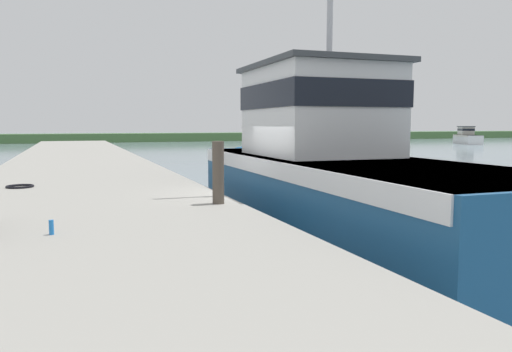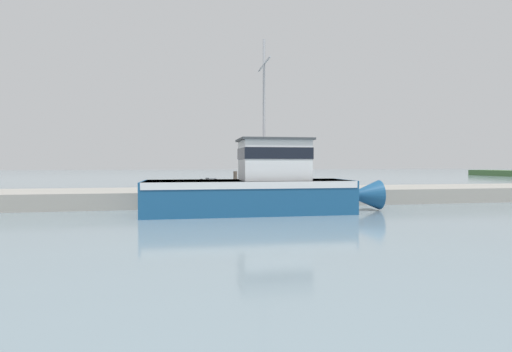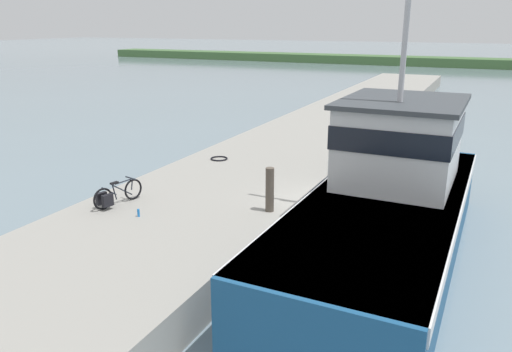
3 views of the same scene
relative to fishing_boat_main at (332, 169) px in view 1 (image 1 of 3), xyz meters
The scene contains 8 objects.
ground_plane 2.29m from the fishing_boat_main, 169.09° to the left, with size 320.00×320.00×0.00m, color gray.
dock_pier 5.58m from the fishing_boat_main, behind, with size 5.73×80.00×0.98m, color gray.
far_shoreline 70.90m from the fishing_boat_main, 66.47° to the left, with size 180.00×5.00×1.23m, color #426638.
fishing_boat_main is the anchor object (origin of this frame).
boat_red_outer 60.74m from the fishing_boat_main, 43.95° to the left, with size 5.09×7.94×2.32m.
mooring_post 3.21m from the fishing_boat_main, 162.74° to the right, with size 0.23×0.23×1.24m, color #51473D.
hose_coil 7.74m from the fishing_boat_main, 155.20° to the left, with size 0.66×0.66×0.06m, color black.
water_bottle_on_curb 6.72m from the fishing_boat_main, 155.07° to the right, with size 0.07×0.07×0.21m, color blue.
Camera 1 is at (-4.09, -10.73, 2.55)m, focal length 35.00 mm.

